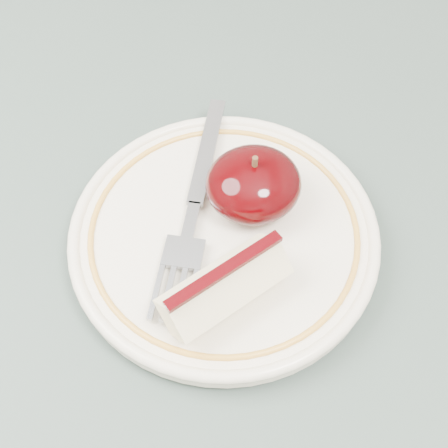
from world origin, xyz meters
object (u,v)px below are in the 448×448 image
object	(u,v)px
apple_half	(253,184)
plate	(224,235)
fork	(194,206)
table	(128,395)

from	to	relation	value
apple_half	plate	bearing A→B (deg)	-144.58
plate	fork	distance (m)	0.03
table	fork	xyz separation A→B (m)	(0.08, 0.08, 0.11)
table	fork	bearing A→B (deg)	46.11
fork	table	bearing A→B (deg)	161.55
plate	apple_half	distance (m)	0.04
table	plate	distance (m)	0.15
plate	apple_half	xyz separation A→B (m)	(0.03, 0.02, 0.03)
table	fork	size ratio (longest dim) A/B	4.86
table	plate	world-z (taller)	plate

